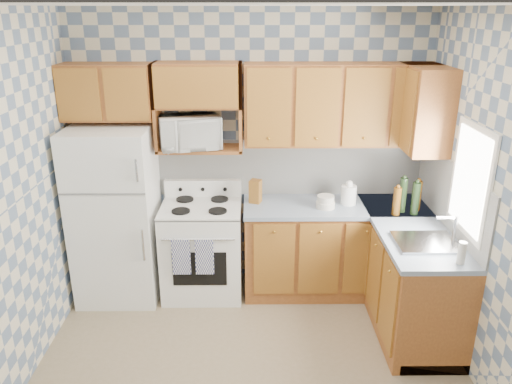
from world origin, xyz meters
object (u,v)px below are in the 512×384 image
(stove_body, at_px, (203,250))
(electric_kettle, at_px, (349,195))
(refrigerator, at_px, (116,215))
(microwave, at_px, (189,132))

(stove_body, xyz_separation_m, electric_kettle, (1.41, 0.03, 0.56))
(refrigerator, xyz_separation_m, microwave, (0.71, 0.15, 0.76))
(stove_body, bearing_deg, electric_kettle, 1.26)
(stove_body, height_order, electric_kettle, electric_kettle)
(refrigerator, distance_m, electric_kettle, 2.22)
(stove_body, relative_size, electric_kettle, 4.93)
(stove_body, distance_m, electric_kettle, 1.52)
(microwave, bearing_deg, stove_body, -70.07)
(electric_kettle, bearing_deg, microwave, 176.27)
(stove_body, height_order, microwave, microwave)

